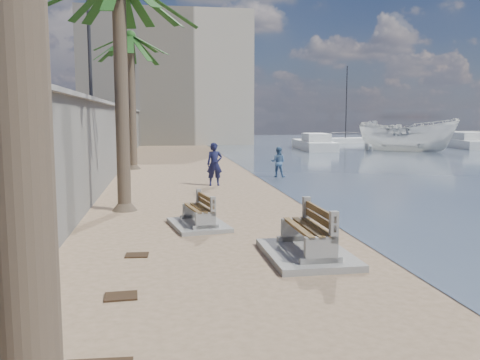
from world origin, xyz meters
TOP-DOWN VIEW (x-y plane):
  - ground_plane at (0.00, 0.00)m, footprint 140.00×140.00m
  - seawall at (-5.20, 20.00)m, footprint 0.45×70.00m
  - wall_cap at (-5.20, 20.00)m, footprint 0.80×70.00m
  - end_building at (-2.00, 52.00)m, footprint 18.00×12.00m
  - bench_near at (0.35, 3.22)m, footprint 1.73×2.51m
  - bench_far at (-1.70, 6.57)m, footprint 1.70×2.21m
  - palm_back at (-4.26, 22.51)m, footprint 5.00×5.00m
  - streetlight at (-5.10, 12.00)m, footprint 0.28×0.28m
  - person_a at (-0.41, 14.80)m, footprint 0.79×0.55m
  - person_b at (3.00, 17.39)m, footprint 0.98×0.88m
  - boat_cruiser at (18.20, 34.20)m, footprint 4.54×4.53m
  - yacht_near at (27.06, 39.95)m, footprint 5.64×12.57m
  - yacht_far at (11.06, 37.97)m, footprint 3.35×9.19m
  - sailboat_west at (17.91, 48.14)m, footprint 7.50×2.93m
  - debris_b at (-3.35, 1.37)m, footprint 0.55×0.45m
  - debris_d at (-3.21, 3.88)m, footprint 0.50×0.41m

SIDE VIEW (x-z plane):
  - ground_plane at x=0.00m, z-range 0.00..0.00m
  - debris_b at x=-3.35m, z-range 0.00..0.03m
  - debris_d at x=-3.21m, z-range 0.00..0.03m
  - sailboat_west at x=17.91m, z-range -4.04..4.65m
  - yacht_near at x=27.06m, z-range -0.40..1.10m
  - yacht_far at x=11.06m, z-range -0.40..1.10m
  - bench_far at x=-1.70m, z-range -0.05..0.78m
  - bench_near at x=0.35m, z-range -0.07..0.98m
  - person_b at x=3.00m, z-range 0.00..1.65m
  - person_a at x=-0.41m, z-range 0.00..2.13m
  - boat_cruiser at x=18.20m, z-range -0.40..3.33m
  - seawall at x=-5.20m, z-range 0.00..3.50m
  - wall_cap at x=-5.20m, z-range 3.49..3.61m
  - streetlight at x=-5.10m, z-range 4.08..9.21m
  - end_building at x=-2.00m, z-range 0.00..14.00m
  - palm_back at x=-4.26m, z-range 3.14..11.45m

